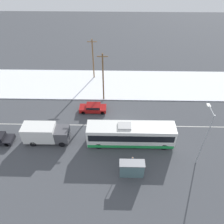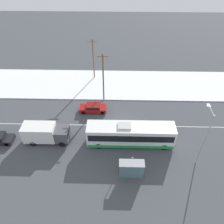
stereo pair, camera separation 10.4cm
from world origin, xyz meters
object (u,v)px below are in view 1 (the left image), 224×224
object	(u,v)px
streetlamp	(206,133)
utility_pole_roadside	(103,77)
pedestrian_at_stop	(132,161)
box_truck	(45,133)
bus_shelter	(132,168)
utility_pole_snowlot	(93,59)
sedan_car	(93,108)
city_bus	(131,134)

from	to	relation	value
streetlamp	utility_pole_roadside	xyz separation A→B (m)	(-12.95, 13.32, -0.54)
pedestrian_at_stop	utility_pole_roadside	size ratio (longest dim) A/B	0.19
box_truck	bus_shelter	xyz separation A→B (m)	(12.06, -5.74, 0.06)
pedestrian_at_stop	streetlamp	xyz separation A→B (m)	(8.53, 1.05, 4.14)
utility_pole_roadside	utility_pole_snowlot	world-z (taller)	utility_pole_roadside
sedan_car	utility_pole_roadside	size ratio (longest dim) A/B	0.50
sedan_car	streetlamp	world-z (taller)	streetlamp
box_truck	sedan_car	size ratio (longest dim) A/B	1.43
box_truck	utility_pole_roadside	xyz separation A→B (m)	(7.81, 10.27, 3.02)
sedan_car	pedestrian_at_stop	size ratio (longest dim) A/B	2.63
sedan_car	pedestrian_at_stop	world-z (taller)	pedestrian_at_stop
bus_shelter	utility_pole_roadside	xyz separation A→B (m)	(-4.25, 16.00, 2.96)
bus_shelter	streetlamp	bearing A→B (deg)	17.16
utility_pole_snowlot	bus_shelter	bearing A→B (deg)	-74.19
pedestrian_at_stop	box_truck	bearing A→B (deg)	161.45
box_truck	utility_pole_roadside	bearing A→B (deg)	52.74
streetlamp	utility_pole_roadside	world-z (taller)	utility_pole_roadside
pedestrian_at_stop	utility_pole_roadside	bearing A→B (deg)	107.10
city_bus	utility_pole_roadside	world-z (taller)	utility_pole_roadside
pedestrian_at_stop	streetlamp	distance (m)	9.54
bus_shelter	utility_pole_snowlot	distance (m)	24.40
city_bus	pedestrian_at_stop	world-z (taller)	city_bus
streetlamp	utility_pole_roadside	bearing A→B (deg)	134.20
sedan_car	bus_shelter	xyz separation A→B (m)	(5.87, -12.57, 0.91)
sedan_car	utility_pole_roadside	xyz separation A→B (m)	(1.62, 3.43, 3.88)
utility_pole_snowlot	utility_pole_roadside	bearing A→B (deg)	-72.21
utility_pole_roadside	utility_pole_snowlot	size ratio (longest dim) A/B	1.08
pedestrian_at_stop	bus_shelter	xyz separation A→B (m)	(-0.17, -1.64, 0.63)
sedan_car	utility_pole_snowlot	size ratio (longest dim) A/B	0.55
box_truck	utility_pole_roadside	size ratio (longest dim) A/B	0.72
city_bus	utility_pole_snowlot	distance (m)	19.12
box_truck	pedestrian_at_stop	distance (m)	12.91
bus_shelter	streetlamp	xyz separation A→B (m)	(8.70, 2.69, 3.50)
sedan_car	utility_pole_roadside	world-z (taller)	utility_pole_roadside
utility_pole_roadside	pedestrian_at_stop	bearing A→B (deg)	-72.90
utility_pole_roadside	utility_pole_snowlot	bearing A→B (deg)	107.79
bus_shelter	streetlamp	distance (m)	9.76
pedestrian_at_stop	utility_pole_roadside	xyz separation A→B (m)	(-4.42, 14.37, 3.60)
sedan_car	utility_pole_snowlot	world-z (taller)	utility_pole_snowlot
box_truck	utility_pole_snowlot	distance (m)	18.62
sedan_car	bus_shelter	size ratio (longest dim) A/B	1.45
box_truck	sedan_car	xyz separation A→B (m)	(6.19, 6.84, -0.86)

